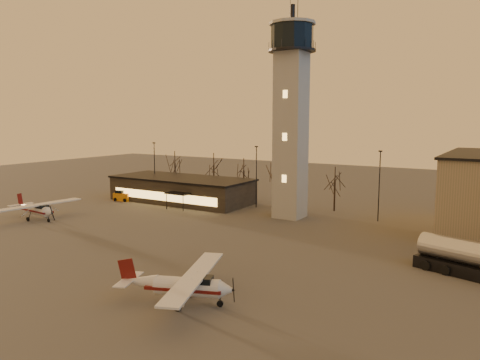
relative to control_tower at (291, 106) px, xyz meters
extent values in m
plane|color=#44413F|center=(0.00, -30.00, -16.33)|extent=(220.00, 220.00, 0.00)
cube|color=#A09D97|center=(0.00, 0.00, -4.33)|extent=(4.00, 4.00, 24.00)
cylinder|color=black|center=(0.00, 0.00, 7.82)|extent=(6.80, 6.80, 0.30)
cylinder|color=black|center=(0.00, 0.00, 9.67)|extent=(6.00, 6.00, 3.40)
cylinder|color=#A09D97|center=(0.00, 0.00, 11.57)|extent=(6.60, 6.60, 0.40)
cylinder|color=black|center=(0.00, 0.00, 12.97)|extent=(0.70, 0.70, 2.40)
cube|color=black|center=(-22.00, 2.00, -14.33)|extent=(25.00, 10.00, 4.00)
cube|color=black|center=(-22.00, 2.00, -12.18)|extent=(25.40, 10.40, 0.30)
cube|color=#EFB253|center=(-22.00, -3.02, -14.73)|extent=(22.00, 0.08, 1.40)
cube|color=black|center=(-18.00, -4.00, -13.73)|extent=(4.00, 2.00, 0.20)
cylinder|color=black|center=(-30.00, 4.00, -11.33)|extent=(0.16, 0.16, 10.00)
cube|color=black|center=(-30.00, 4.00, -6.28)|extent=(0.50, 0.25, 0.18)
cylinder|color=black|center=(-8.00, 4.00, -11.33)|extent=(0.16, 0.16, 10.00)
cube|color=black|center=(-8.00, 4.00, -6.28)|extent=(0.50, 0.25, 0.18)
cylinder|color=black|center=(12.00, 4.00, -11.33)|extent=(0.16, 0.16, 10.00)
cube|color=black|center=(12.00, 4.00, -6.28)|extent=(0.50, 0.25, 0.18)
cylinder|color=black|center=(-30.00, 10.00, -13.46)|extent=(0.28, 0.28, 5.74)
cylinder|color=black|center=(-14.00, 10.00, -13.70)|extent=(0.28, 0.28, 5.25)
cylinder|color=black|center=(-5.00, 6.00, -13.25)|extent=(0.28, 0.28, 6.16)
cylinder|color=black|center=(4.00, 8.00, -13.84)|extent=(0.28, 0.28, 4.97)
cylinder|color=black|center=(-22.00, 12.00, -13.53)|extent=(0.28, 0.28, 5.60)
cylinder|color=silver|center=(7.31, -34.06, -14.89)|extent=(5.47, 3.25, 1.49)
cone|color=silver|center=(10.21, -32.97, -14.89)|extent=(1.47, 1.70, 1.42)
cone|color=silver|center=(3.65, -35.43, -14.72)|extent=(3.02, 2.15, 1.26)
cube|color=black|center=(8.38, -33.66, -14.37)|extent=(2.04, 1.73, 0.80)
cube|color=#5B100D|center=(7.09, -34.14, -14.95)|extent=(6.35, 3.62, 0.25)
cube|color=silver|center=(7.84, -33.86, -13.99)|extent=(6.05, 12.43, 0.16)
cube|color=silver|center=(2.68, -35.80, -14.60)|extent=(2.30, 3.91, 0.09)
cube|color=#5B100D|center=(2.57, -35.84, -13.80)|extent=(1.52, 0.65, 1.95)
cylinder|color=silver|center=(-30.30, -20.72, -14.90)|extent=(5.36, 2.00, 1.48)
cone|color=silver|center=(-27.25, -21.03, -14.90)|extent=(1.16, 1.51, 1.41)
cone|color=silver|center=(-34.15, -20.32, -14.73)|extent=(2.84, 1.52, 1.25)
cube|color=black|center=(-29.17, -20.83, -14.39)|extent=(1.82, 1.36, 0.80)
cube|color=#5A0C11|center=(-30.53, -20.70, -14.96)|extent=(6.27, 2.14, 0.25)
cube|color=silver|center=(-29.74, -20.78, -14.02)|extent=(2.97, 12.62, 0.16)
cube|color=silver|center=(-35.17, -20.22, -14.62)|extent=(1.40, 3.84, 0.09)
cube|color=#5A0C11|center=(-35.28, -20.21, -13.82)|extent=(1.58, 0.25, 1.93)
cube|color=black|center=(25.31, -14.97, -15.73)|extent=(9.50, 5.13, 1.18)
cylinder|color=#BBBBC0|center=(24.08, -14.60, -14.07)|extent=(6.42, 3.91, 2.26)
cube|color=orange|center=(-31.39, -3.00, -15.62)|extent=(3.27, 2.14, 1.41)
cube|color=black|center=(-31.79, -3.07, -14.81)|extent=(1.65, 1.65, 0.81)
camera|label=1|loc=(29.38, -62.13, -1.64)|focal=35.00mm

